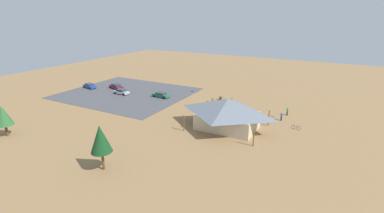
{
  "coord_description": "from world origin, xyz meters",
  "views": [
    {
      "loc": [
        -23.82,
        56.79,
        20.78
      ],
      "look_at": [
        3.83,
        5.78,
        1.2
      ],
      "focal_mm": 25.88,
      "sensor_mm": 36.0,
      "label": 1
    }
  ],
  "objects_px": {
    "bicycle_purple_lone_east": "(219,98)",
    "bicycle_red_yard_right": "(221,102)",
    "bicycle_blue_near_porch": "(296,127)",
    "bicycle_black_yard_left": "(213,100)",
    "car_green_second_row": "(161,95)",
    "car_maroon_far_end": "(116,86)",
    "bicycle_orange_yard_center": "(232,99)",
    "lot_sign": "(192,93)",
    "pine_west": "(3,116)",
    "bicycle_white_near_sign": "(212,111)",
    "trash_bin": "(221,98)",
    "car_blue_near_entry": "(90,86)",
    "visitor_near_lot": "(287,111)",
    "visitor_at_bikes": "(281,116)",
    "pine_center": "(100,139)",
    "bicycle_silver_edge_south": "(271,117)",
    "car_silver_by_curb": "(121,92)",
    "bike_pavilion": "(228,112)",
    "bicycle_green_trailside": "(224,100)"
  },
  "relations": [
    {
      "from": "bicycle_purple_lone_east",
      "to": "bicycle_red_yard_right",
      "type": "distance_m",
      "value": 3.05
    },
    {
      "from": "bicycle_blue_near_porch",
      "to": "bicycle_black_yard_left",
      "type": "relative_size",
      "value": 1.44
    },
    {
      "from": "car_green_second_row",
      "to": "car_maroon_far_end",
      "type": "relative_size",
      "value": 0.95
    },
    {
      "from": "bicycle_red_yard_right",
      "to": "car_maroon_far_end",
      "type": "distance_m",
      "value": 31.98
    },
    {
      "from": "bicycle_orange_yard_center",
      "to": "car_green_second_row",
      "type": "bearing_deg",
      "value": 18.71
    },
    {
      "from": "lot_sign",
      "to": "bicycle_red_yard_right",
      "type": "xyz_separation_m",
      "value": [
        -8.02,
        -0.01,
        -1.04
      ]
    },
    {
      "from": "pine_west",
      "to": "bicycle_orange_yard_center",
      "type": "height_order",
      "value": "pine_west"
    },
    {
      "from": "bicycle_white_near_sign",
      "to": "bicycle_orange_yard_center",
      "type": "xyz_separation_m",
      "value": [
        -0.71,
        -10.42,
        -0.03
      ]
    },
    {
      "from": "pine_west",
      "to": "bicycle_blue_near_porch",
      "type": "xyz_separation_m",
      "value": [
        -44.97,
        -27.57,
        -3.41
      ]
    },
    {
      "from": "trash_bin",
      "to": "car_blue_near_entry",
      "type": "bearing_deg",
      "value": 10.99
    },
    {
      "from": "lot_sign",
      "to": "visitor_near_lot",
      "type": "xyz_separation_m",
      "value": [
        -23.77,
        1.16,
        -0.48
      ]
    },
    {
      "from": "visitor_at_bikes",
      "to": "car_blue_near_entry",
      "type": "bearing_deg",
      "value": 0.4
    },
    {
      "from": "pine_center",
      "to": "bicycle_silver_edge_south",
      "type": "relative_size",
      "value": 3.96
    },
    {
      "from": "pine_center",
      "to": "car_blue_near_entry",
      "type": "height_order",
      "value": "pine_center"
    },
    {
      "from": "visitor_at_bikes",
      "to": "bicycle_blue_near_porch",
      "type": "bearing_deg",
      "value": 135.17
    },
    {
      "from": "trash_bin",
      "to": "bicycle_blue_near_porch",
      "type": "relative_size",
      "value": 0.5
    },
    {
      "from": "pine_west",
      "to": "car_blue_near_entry",
      "type": "height_order",
      "value": "pine_west"
    },
    {
      "from": "lot_sign",
      "to": "visitor_near_lot",
      "type": "relative_size",
      "value": 1.24
    },
    {
      "from": "bicycle_black_yard_left",
      "to": "pine_center",
      "type": "bearing_deg",
      "value": 89.36
    },
    {
      "from": "bicycle_white_near_sign",
      "to": "car_silver_by_curb",
      "type": "xyz_separation_m",
      "value": [
        27.61,
        -1.85,
        0.34
      ]
    },
    {
      "from": "bike_pavilion",
      "to": "bicycle_purple_lone_east",
      "type": "relative_size",
      "value": 8.98
    },
    {
      "from": "visitor_at_bikes",
      "to": "lot_sign",
      "type": "bearing_deg",
      "value": -11.8
    },
    {
      "from": "lot_sign",
      "to": "bicycle_blue_near_porch",
      "type": "height_order",
      "value": "lot_sign"
    },
    {
      "from": "visitor_at_bikes",
      "to": "bicycle_purple_lone_east",
      "type": "bearing_deg",
      "value": -23.7
    },
    {
      "from": "bicycle_green_trailside",
      "to": "car_maroon_far_end",
      "type": "height_order",
      "value": "car_maroon_far_end"
    },
    {
      "from": "bike_pavilion",
      "to": "pine_center",
      "type": "bearing_deg",
      "value": 66.25
    },
    {
      "from": "bicycle_purple_lone_east",
      "to": "visitor_at_bikes",
      "type": "bearing_deg",
      "value": 156.3
    },
    {
      "from": "pine_west",
      "to": "bicycle_red_yard_right",
      "type": "relative_size",
      "value": 3.75
    },
    {
      "from": "bicycle_green_trailside",
      "to": "car_maroon_far_end",
      "type": "relative_size",
      "value": 0.33
    },
    {
      "from": "car_maroon_far_end",
      "to": "bicycle_blue_near_porch",
      "type": "bearing_deg",
      "value": 173.13
    },
    {
      "from": "pine_center",
      "to": "visitor_at_bikes",
      "type": "relative_size",
      "value": 3.81
    },
    {
      "from": "bicycle_red_yard_right",
      "to": "car_green_second_row",
      "type": "xyz_separation_m",
      "value": [
        15.69,
        2.99,
        0.32
      ]
    },
    {
      "from": "bicycle_silver_edge_south",
      "to": "bicycle_black_yard_left",
      "type": "distance_m",
      "value": 16.36
    },
    {
      "from": "bicycle_silver_edge_south",
      "to": "bicycle_red_yard_right",
      "type": "height_order",
      "value": "bicycle_red_yard_right"
    },
    {
      "from": "trash_bin",
      "to": "bicycle_green_trailside",
      "type": "bearing_deg",
      "value": 160.79
    },
    {
      "from": "visitor_near_lot",
      "to": "bicycle_silver_edge_south",
      "type": "bearing_deg",
      "value": 56.7
    },
    {
      "from": "bicycle_orange_yard_center",
      "to": "car_green_second_row",
      "type": "relative_size",
      "value": 0.37
    },
    {
      "from": "car_blue_near_entry",
      "to": "bicycle_silver_edge_south",
      "type": "bearing_deg",
      "value": -179.77
    },
    {
      "from": "bicycle_purple_lone_east",
      "to": "bicycle_white_near_sign",
      "type": "bearing_deg",
      "value": 104.03
    },
    {
      "from": "car_silver_by_curb",
      "to": "visitor_at_bikes",
      "type": "distance_m",
      "value": 42.02
    },
    {
      "from": "visitor_near_lot",
      "to": "bicycle_red_yard_right",
      "type": "bearing_deg",
      "value": -4.22
    },
    {
      "from": "car_green_second_row",
      "to": "bicycle_red_yard_right",
      "type": "bearing_deg",
      "value": -169.21
    },
    {
      "from": "bicycle_purple_lone_east",
      "to": "lot_sign",
      "type": "bearing_deg",
      "value": 21.97
    },
    {
      "from": "car_maroon_far_end",
      "to": "visitor_near_lot",
      "type": "xyz_separation_m",
      "value": [
        -47.66,
        -0.99,
        0.16
      ]
    },
    {
      "from": "bicycle_green_trailside",
      "to": "bicycle_purple_lone_east",
      "type": "xyz_separation_m",
      "value": [
        1.63,
        -0.74,
        -0.04
      ]
    },
    {
      "from": "car_blue_near_entry",
      "to": "car_green_second_row",
      "type": "bearing_deg",
      "value": -174.53
    },
    {
      "from": "bicycle_orange_yard_center",
      "to": "bike_pavilion",
      "type": "bearing_deg",
      "value": 107.95
    },
    {
      "from": "bicycle_green_trailside",
      "to": "car_silver_by_curb",
      "type": "height_order",
      "value": "car_silver_by_curb"
    },
    {
      "from": "bicycle_silver_edge_south",
      "to": "car_maroon_far_end",
      "type": "bearing_deg",
      "value": -3.66
    },
    {
      "from": "bicycle_blue_near_porch",
      "to": "bicycle_black_yard_left",
      "type": "distance_m",
      "value": 22.6
    }
  ]
}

